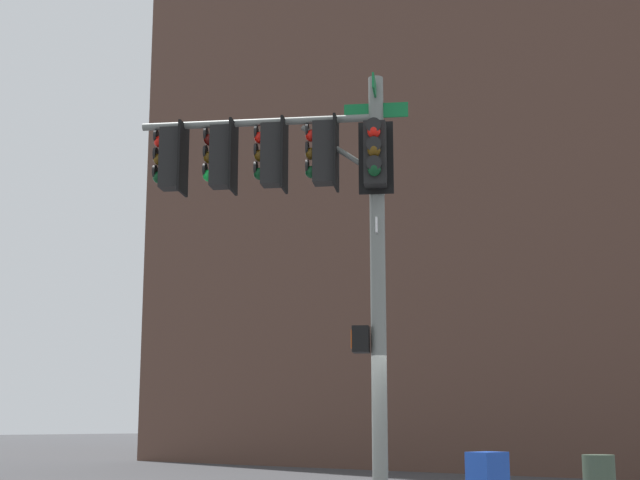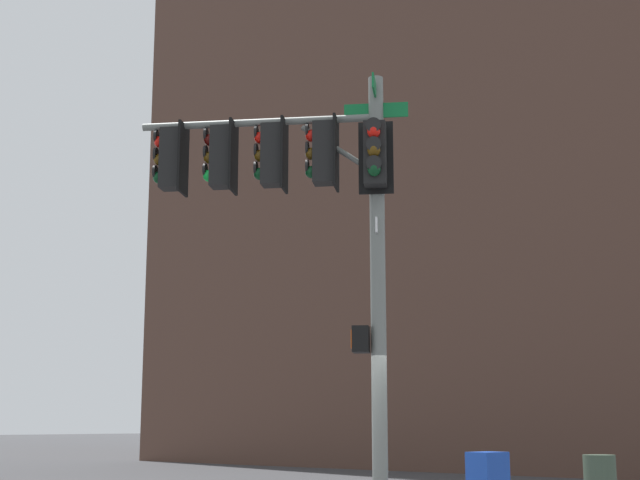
{
  "view_description": "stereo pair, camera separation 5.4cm",
  "coord_description": "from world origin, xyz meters",
  "views": [
    {
      "loc": [
        -9.07,
        11.28,
        1.5
      ],
      "look_at": [
        0.34,
        0.22,
        4.31
      ],
      "focal_mm": 53.21,
      "sensor_mm": 36.0,
      "label": 1
    },
    {
      "loc": [
        -9.11,
        11.25,
        1.5
      ],
      "look_at": [
        0.34,
        0.22,
        4.31
      ],
      "focal_mm": 53.21,
      "sensor_mm": 36.0,
      "label": 2
    }
  ],
  "objects": [
    {
      "name": "building_brick_midblock",
      "position": [
        12.84,
        -39.68,
        24.66
      ],
      "size": [
        23.15,
        16.95,
        49.32
      ],
      "primitive_type": "cube",
      "color": "brown",
      "rests_on": "ground_plane"
    },
    {
      "name": "building_brick_farside",
      "position": [
        20.38,
        -58.76,
        17.68
      ],
      "size": [
        17.49,
        15.17,
        35.37
      ],
      "primitive_type": "cube",
      "color": "brown",
      "rests_on": "ground_plane"
    },
    {
      "name": "signal_pole_assembly",
      "position": [
        0.52,
        0.39,
        5.0
      ],
      "size": [
        3.69,
        2.64,
        6.93
      ],
      "rotation": [
        0.0,
        0.0,
        0.57
      ],
      "color": "slate",
      "rests_on": "ground_plane"
    }
  ]
}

